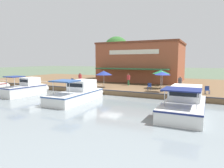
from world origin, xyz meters
TOP-DOWN VIEW (x-y plane):
  - ground_plane at (0.00, 0.00)m, footprint 220.00×220.00m
  - quay_deck at (-11.00, 0.00)m, footprint 22.00×56.00m
  - quay_edge_fender at (-0.10, 0.00)m, footprint 0.20×50.40m
  - waterfront_restaurant at (-13.66, -0.59)m, footprint 11.10×13.95m
  - patio_umbrella_by_entrance at (-1.86, 5.61)m, footprint 1.81×1.81m
  - patio_umbrella_back_row at (-2.38, -2.18)m, footprint 2.17×2.17m
  - patio_umbrella_far_corner at (-4.83, 4.81)m, footprint 2.21×2.21m
  - cafe_chair_facing_river at (-2.68, 3.94)m, footprint 0.52×0.52m
  - cafe_chair_beside_entrance at (-3.65, -8.43)m, footprint 0.47×0.47m
  - cafe_chair_mid_patio at (-2.48, 10.27)m, footprint 0.53×0.53m
  - person_at_quay_edge at (-4.58, 7.21)m, footprint 0.47×0.47m
  - person_mid_patio at (-5.96, -0.08)m, footprint 0.48×0.48m
  - person_near_entrance at (-4.25, -7.33)m, footprint 0.49×0.49m
  - motorboat_outer_channel at (3.93, -1.57)m, footprint 8.21×2.85m
  - motorboat_second_along at (4.27, 8.76)m, footprint 8.35×2.96m
  - motorboat_mid_row at (4.06, -8.93)m, footprint 5.93×2.50m
  - tree_downstream_bank at (-15.77, -6.87)m, footprint 5.30×5.05m
  - tree_upstream_bank at (-19.15, -4.70)m, footprint 4.72×4.49m

SIDE VIEW (x-z plane):
  - ground_plane at x=0.00m, z-range 0.00..0.00m
  - quay_deck at x=-11.00m, z-range 0.00..0.60m
  - quay_edge_fender at x=-0.10m, z-range 0.60..0.70m
  - motorboat_outer_channel at x=3.93m, z-range -0.32..1.95m
  - motorboat_second_along at x=4.27m, z-range -0.25..1.92m
  - motorboat_mid_row at x=4.06m, z-range -0.32..2.03m
  - cafe_chair_facing_river at x=-2.68m, z-range 0.65..1.50m
  - cafe_chair_beside_entrance at x=-3.65m, z-range 0.65..1.50m
  - cafe_chair_mid_patio at x=-2.48m, z-range 0.65..1.50m
  - person_at_quay_edge at x=-4.58m, z-range 0.81..2.47m
  - person_mid_patio at x=-5.96m, z-range 0.81..2.50m
  - person_near_entrance at x=-4.25m, z-range 0.82..2.55m
  - patio_umbrella_back_row at x=-2.38m, z-range 1.42..3.68m
  - patio_umbrella_by_entrance at x=-1.86m, z-range 1.55..3.88m
  - patio_umbrella_far_corner at x=-4.83m, z-range 1.53..3.91m
  - waterfront_restaurant at x=-13.66m, z-range 0.60..7.25m
  - tree_upstream_bank at x=-19.15m, z-range 1.80..8.94m
  - tree_downstream_bank at x=-15.77m, z-range 2.13..10.52m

